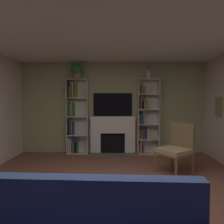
{
  "coord_description": "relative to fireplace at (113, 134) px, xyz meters",
  "views": [
    {
      "loc": [
        0.05,
        -3.03,
        1.5
      ],
      "look_at": [
        0.0,
        1.31,
        1.26
      ],
      "focal_mm": 36.13,
      "sensor_mm": 36.0,
      "label": 1
    }
  ],
  "objects": [
    {
      "name": "ground_plane",
      "position": [
        0.0,
        -3.18,
        -0.53
      ],
      "size": [
        7.88,
        7.88,
        0.0
      ],
      "primitive_type": "plane",
      "color": "brown"
    },
    {
      "name": "wall_back_accent",
      "position": [
        0.0,
        0.13,
        0.73
      ],
      "size": [
        5.24,
        0.06,
        2.54
      ],
      "primitive_type": "cube",
      "color": "tan",
      "rests_on": "ground_plane"
    },
    {
      "name": "ceiling",
      "position": [
        0.0,
        -3.18,
        2.03
      ],
      "size": [
        5.24,
        6.69,
        0.06
      ],
      "primitive_type": "cube",
      "color": "white",
      "rests_on": "wall_back_accent"
    },
    {
      "name": "fireplace",
      "position": [
        0.0,
        0.0,
        0.0
      ],
      "size": [
        1.32,
        0.49,
        1.03
      ],
      "color": "white",
      "rests_on": "ground_plane"
    },
    {
      "name": "tv",
      "position": [
        0.0,
        0.07,
        0.82
      ],
      "size": [
        1.07,
        0.06,
        0.63
      ],
      "primitive_type": "cube",
      "color": "black",
      "rests_on": "fireplace"
    },
    {
      "name": "bookshelf_left",
      "position": [
        -1.05,
        0.0,
        0.46
      ],
      "size": [
        0.59,
        0.27,
        2.05
      ],
      "color": "silver",
      "rests_on": "ground_plane"
    },
    {
      "name": "bookshelf_right",
      "position": [
        0.91,
        -0.02,
        0.48
      ],
      "size": [
        0.59,
        0.32,
        2.05
      ],
      "color": "beige",
      "rests_on": "ground_plane"
    },
    {
      "name": "potted_plant",
      "position": [
        -0.97,
        -0.05,
        1.76
      ],
      "size": [
        0.32,
        0.32,
        0.42
      ],
      "color": "#A06E50",
      "rests_on": "bookshelf_left"
    },
    {
      "name": "vase_with_flowers",
      "position": [
        0.97,
        -0.05,
        1.66
      ],
      "size": [
        0.13,
        0.13,
        0.43
      ],
      "color": "silver",
      "rests_on": "bookshelf_right"
    },
    {
      "name": "armchair",
      "position": [
        1.32,
        -1.67,
        -0.01
      ],
      "size": [
        0.79,
        0.79,
        1.01
      ],
      "color": "brown",
      "rests_on": "ground_plane"
    },
    {
      "name": "coffee_table",
      "position": [
        -0.22,
        -3.76,
        -0.2
      ],
      "size": [
        0.92,
        0.53,
        0.38
      ],
      "color": "brown",
      "rests_on": "ground_plane"
    }
  ]
}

